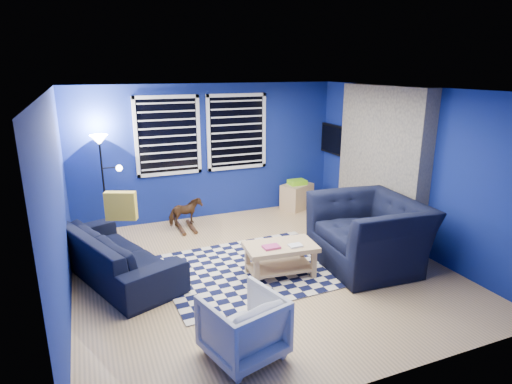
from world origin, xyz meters
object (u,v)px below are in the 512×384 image
rocking_horse (185,212)px  sofa (116,253)px  armchair_big (369,233)px  cabinet (297,196)px  armchair_bent (243,326)px  tv (336,140)px  coffee_table (280,253)px  floor_lamp (102,154)px

rocking_horse → sofa: bearing=122.6°
armchair_big → cabinet: size_ratio=2.07×
rocking_horse → cabinet: size_ratio=0.80×
armchair_big → armchair_bent: 2.71m
tv → rocking_horse: 3.25m
tv → armchair_bent: bearing=-132.2°
coffee_table → cabinet: bearing=58.2°
tv → cabinet: 1.36m
armchair_big → floor_lamp: size_ratio=0.87×
armchair_big → cabinet: armchair_big is taller
floor_lamp → armchair_bent: bearing=-75.8°
tv → armchair_big: size_ratio=0.67×
cabinet → rocking_horse: bearing=162.6°
coffee_table → rocking_horse: bearing=109.6°
tv → rocking_horse: bearing=-178.8°
armchair_big → coffee_table: 1.35m
rocking_horse → coffee_table: (0.79, -2.23, 0.02)m
coffee_table → floor_lamp: bearing=129.2°
tv → floor_lamp: 4.35m
tv → armchair_big: 2.77m
sofa → armchair_big: size_ratio=1.50×
sofa → cabinet: 4.02m
cabinet → sofa: bearing=179.7°
armchair_bent → cabinet: size_ratio=0.99×
sofa → cabinet: sofa is taller
tv → armchair_big: tv is taller
coffee_table → floor_lamp: (-2.07, 2.54, 1.07)m
cabinet → armchair_big: bearing=-120.2°
armchair_big → floor_lamp: (-3.40, 2.69, 0.92)m
tv → floor_lamp: bearing=176.7°
armchair_bent → cabinet: 4.75m
sofa → rocking_horse: size_ratio=3.86×
tv → coffee_table: (-2.27, -2.29, -1.07)m
armchair_big → floor_lamp: floor_lamp is taller
tv → armchair_big: (-0.95, -2.44, -0.91)m
tv → armchair_bent: size_ratio=1.39×
tv → sofa: tv is taller
sofa → armchair_big: armchair_big is taller
sofa → tv: bearing=-93.3°
armchair_bent → coffee_table: (1.07, 1.40, 0.00)m
sofa → floor_lamp: size_ratio=1.31×
tv → sofa: 4.70m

